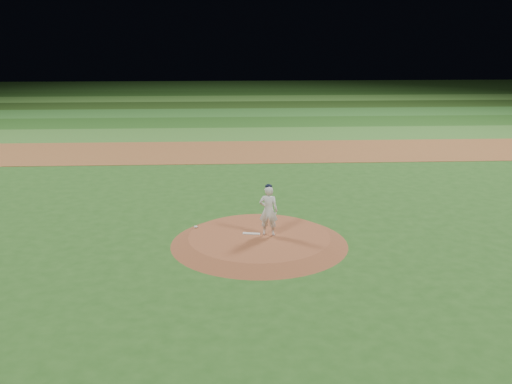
# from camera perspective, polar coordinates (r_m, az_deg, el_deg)

# --- Properties ---
(ground) EXTENTS (120.00, 120.00, 0.00)m
(ground) POSITION_cam_1_polar(r_m,az_deg,el_deg) (17.83, 0.33, -5.16)
(ground) COLOR #25531B
(ground) RESTS_ON ground
(infield_dirt_band) EXTENTS (70.00, 6.00, 0.02)m
(infield_dirt_band) POSITION_cam_1_polar(r_m,az_deg,el_deg) (31.29, -1.13, 4.07)
(infield_dirt_band) COLOR brown
(infield_dirt_band) RESTS_ON ground
(outfield_stripe_0) EXTENTS (70.00, 5.00, 0.02)m
(outfield_stripe_0) POSITION_cam_1_polar(r_m,az_deg,el_deg) (36.69, -1.41, 5.81)
(outfield_stripe_0) COLOR #376C27
(outfield_stripe_0) RESTS_ON ground
(outfield_stripe_1) EXTENTS (70.00, 5.00, 0.02)m
(outfield_stripe_1) POSITION_cam_1_polar(r_m,az_deg,el_deg) (41.62, -1.60, 7.01)
(outfield_stripe_1) COLOR #204E19
(outfield_stripe_1) RESTS_ON ground
(outfield_stripe_2) EXTENTS (70.00, 5.00, 0.02)m
(outfield_stripe_2) POSITION_cam_1_polar(r_m,az_deg,el_deg) (46.57, -1.75, 7.95)
(outfield_stripe_2) COLOR #2C6825
(outfield_stripe_2) RESTS_ON ground
(outfield_stripe_3) EXTENTS (70.00, 5.00, 0.02)m
(outfield_stripe_3) POSITION_cam_1_polar(r_m,az_deg,el_deg) (51.52, -1.88, 8.71)
(outfield_stripe_3) COLOR #1F3F14
(outfield_stripe_3) RESTS_ON ground
(outfield_stripe_4) EXTENTS (70.00, 5.00, 0.02)m
(outfield_stripe_4) POSITION_cam_1_polar(r_m,az_deg,el_deg) (56.49, -1.98, 9.33)
(outfield_stripe_4) COLOR #40792C
(outfield_stripe_4) RESTS_ON ground
(outfield_stripe_5) EXTENTS (70.00, 5.00, 0.02)m
(outfield_stripe_5) POSITION_cam_1_polar(r_m,az_deg,el_deg) (61.46, -2.06, 9.86)
(outfield_stripe_5) COLOR #204A17
(outfield_stripe_5) RESTS_ON ground
(pitchers_mound) EXTENTS (5.50, 5.50, 0.25)m
(pitchers_mound) POSITION_cam_1_polar(r_m,az_deg,el_deg) (17.79, 0.33, -4.78)
(pitchers_mound) COLOR brown
(pitchers_mound) RESTS_ON ground
(pitching_rubber) EXTENTS (0.56, 0.23, 0.03)m
(pitching_rubber) POSITION_cam_1_polar(r_m,az_deg,el_deg) (17.90, -0.46, -4.18)
(pitching_rubber) COLOR silver
(pitching_rubber) RESTS_ON pitchers_mound
(rosin_bag) EXTENTS (0.12, 0.12, 0.07)m
(rosin_bag) POSITION_cam_1_polar(r_m,az_deg,el_deg) (18.54, -6.05, -3.48)
(rosin_bag) COLOR silver
(rosin_bag) RESTS_ON pitchers_mound
(pitcher_on_mound) EXTENTS (0.65, 0.49, 1.64)m
(pitcher_on_mound) POSITION_cam_1_polar(r_m,az_deg,el_deg) (17.57, 1.26, -1.83)
(pitcher_on_mound) COLOR white
(pitcher_on_mound) RESTS_ON pitchers_mound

